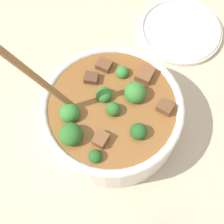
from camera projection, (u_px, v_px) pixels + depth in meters
name	position (u px, v px, depth m)	size (l,w,h in m)	color
ground_plane	(112.00, 124.00, 0.68)	(4.00, 4.00, 0.00)	#C6B293
stew_bowl	(112.00, 113.00, 0.63)	(0.28, 0.30, 0.30)	white
empty_plate	(180.00, 30.00, 0.78)	(0.21, 0.21, 0.02)	silver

